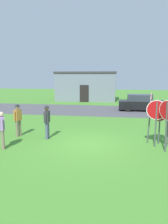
# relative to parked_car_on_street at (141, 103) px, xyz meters

# --- Properties ---
(ground_plane) EXTENTS (80.00, 80.00, 0.00)m
(ground_plane) POSITION_rel_parked_car_on_street_xyz_m (-3.65, -10.60, -0.69)
(ground_plane) COLOR #47842D
(street_asphalt) EXTENTS (60.00, 6.40, 0.01)m
(street_asphalt) POSITION_rel_parked_car_on_street_xyz_m (-3.65, -0.48, -0.68)
(street_asphalt) COLOR #4C4C51
(street_asphalt) RESTS_ON ground
(building_background) EXTENTS (7.77, 3.71, 3.73)m
(building_background) POSITION_rel_parked_car_on_street_xyz_m (-6.25, 7.15, 1.18)
(building_background) COLOR slate
(building_background) RESTS_ON ground
(parked_car_on_street) EXTENTS (4.31, 2.04, 1.51)m
(parked_car_on_street) POSITION_rel_parked_car_on_street_xyz_m (0.00, 0.00, 0.00)
(parked_car_on_street) COLOR black
(parked_car_on_street) RESTS_ON ground
(stop_sign_tallest) EXTENTS (0.88, 0.23, 2.18)m
(stop_sign_tallest) POSITION_rel_parked_car_on_street_xyz_m (-0.52, -10.48, 0.81)
(stop_sign_tallest) COLOR #474C4C
(stop_sign_tallest) RESTS_ON ground
(stop_sign_leaning_left) EXTENTS (0.54, 0.72, 2.25)m
(stop_sign_leaning_left) POSITION_rel_parked_car_on_street_xyz_m (-0.21, -11.10, 0.87)
(stop_sign_leaning_left) COLOR #474C4C
(stop_sign_leaning_left) RESTS_ON ground
(stop_sign_low_front) EXTENTS (0.18, 0.75, 2.47)m
(stop_sign_low_front) POSITION_rel_parked_car_on_street_xyz_m (-0.72, -9.92, 1.00)
(stop_sign_low_front) COLOR #474C4C
(stop_sign_low_front) RESTS_ON ground
(stop_sign_far_back) EXTENTS (0.87, 0.21, 2.00)m
(stop_sign_far_back) POSITION_rel_parked_car_on_street_xyz_m (-0.26, -10.02, 0.67)
(stop_sign_far_back) COLOR #474C4C
(stop_sign_far_back) RESTS_ON ground
(person_with_sunhat) EXTENTS (0.46, 0.49, 1.69)m
(person_with_sunhat) POSITION_rel_parked_car_on_street_xyz_m (-7.34, -11.79, 0.29)
(person_with_sunhat) COLOR #7A6B56
(person_with_sunhat) RESTS_ON ground
(person_holding_notes) EXTENTS (0.32, 0.55, 1.74)m
(person_holding_notes) POSITION_rel_parked_car_on_street_xyz_m (-7.53, -9.82, 0.30)
(person_holding_notes) COLOR #7A6B56
(person_holding_notes) RESTS_ON ground
(person_in_teal) EXTENTS (0.32, 0.57, 1.74)m
(person_in_teal) POSITION_rel_parked_car_on_street_xyz_m (-5.83, -10.02, 0.30)
(person_in_teal) COLOR #4C5670
(person_in_teal) RESTS_ON ground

